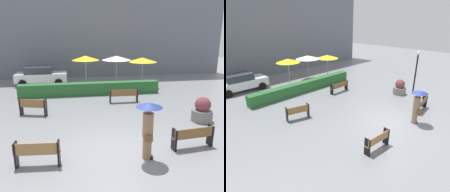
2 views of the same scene
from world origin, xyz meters
The scene contains 13 objects.
ground_plane centered at (0.00, 0.00, 0.00)m, with size 60.00×60.00×0.00m, color gray.
bench_near_left centered at (-3.01, -0.80, 0.53)m, with size 1.55×0.46×0.90m.
bench_far_left centered at (-3.88, 4.56, 0.54)m, with size 1.52×0.74×0.92m.
bench_near_right centered at (2.81, -0.45, 0.52)m, with size 1.74×0.51×0.87m.
bench_back_row centered at (1.51, 6.12, 0.52)m, with size 1.88×0.34×0.86m.
pedestrian_with_umbrella centered at (0.80, -0.93, 1.34)m, with size 0.91×0.91×2.13m.
planter_pot centered at (4.71, 2.22, 0.54)m, with size 1.04×1.04×1.26m.
patio_umbrella_yellow centered at (-0.59, 10.53, 2.41)m, with size 2.12×2.12×2.60m.
patio_umbrella_white centered at (1.95, 10.99, 2.32)m, with size 2.39×2.39×2.50m.
patio_umbrella_yellow_far centered at (3.92, 10.24, 2.22)m, with size 2.30×2.30×2.40m.
hedge_strip centered at (-0.43, 8.40, 0.45)m, with size 9.93×0.70×0.89m, color #28602D.
building_facade centered at (0.00, 16.00, 5.91)m, with size 28.00×1.20×11.83m, color slate.
parked_car centered at (-4.27, 12.46, 0.82)m, with size 4.22×2.00×1.57m.
Camera 1 is at (-1.78, -8.42, 4.46)m, focal length 38.68 mm.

